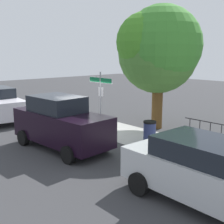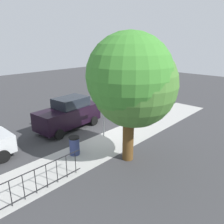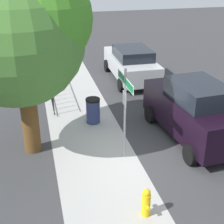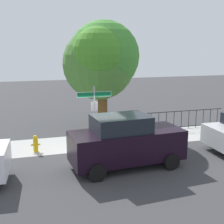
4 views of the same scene
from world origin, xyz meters
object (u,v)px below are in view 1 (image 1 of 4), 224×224
object	(u,v)px
car_silver	(209,173)
car_black	(61,123)
shade_tree	(158,49)
street_sign	(101,91)
trash_bin	(150,132)
fire_hydrant	(72,116)

from	to	relation	value
car_silver	car_black	bearing A→B (deg)	-176.75
shade_tree	car_silver	size ratio (longest dim) A/B	1.32
street_sign	shade_tree	distance (m)	3.57
car_black	trash_bin	bearing A→B (deg)	53.20
street_sign	car_black	xyz separation A→B (m)	(0.65, -2.61, -1.00)
car_black	car_silver	xyz separation A→B (m)	(6.35, 0.30, -0.18)
car_black	trash_bin	world-z (taller)	car_black
street_sign	trash_bin	size ratio (longest dim) A/B	2.99
street_sign	fire_hydrant	distance (m)	3.18
car_silver	fire_hydrant	world-z (taller)	car_silver
car_black	fire_hydrant	xyz separation A→B (m)	(-3.36, 2.81, -0.66)
shade_tree	street_sign	bearing A→B (deg)	-110.15
street_sign	car_silver	world-z (taller)	street_sign
car_silver	trash_bin	distance (m)	5.21
street_sign	shade_tree	bearing A→B (deg)	69.85
street_sign	fire_hydrant	world-z (taller)	street_sign
shade_tree	trash_bin	size ratio (longest dim) A/B	6.23
car_silver	shade_tree	bearing A→B (deg)	140.00
street_sign	car_silver	size ratio (longest dim) A/B	0.64
shade_tree	car_black	world-z (taller)	shade_tree
car_black	fire_hydrant	world-z (taller)	car_black
street_sign	car_silver	bearing A→B (deg)	-18.29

